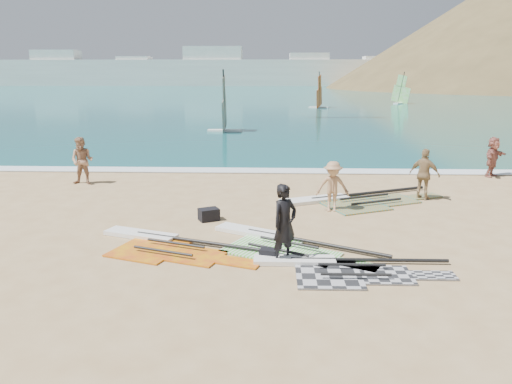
{
  "coord_description": "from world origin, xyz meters",
  "views": [
    {
      "loc": [
        -0.37,
        -11.19,
        4.71
      ],
      "look_at": [
        -0.95,
        4.0,
        1.0
      ],
      "focal_mm": 35.0,
      "sensor_mm": 36.0,
      "label": 1
    }
  ],
  "objects_px": {
    "beachgoer_right": "(493,157)",
    "gear_bag_near": "(209,214)",
    "rig_green": "(276,243)",
    "beachgoer_left": "(82,161)",
    "rig_red": "(163,244)",
    "beachgoer_back": "(424,174)",
    "rig_orange": "(351,200)",
    "rig_grey": "(334,268)",
    "beachgoer_mid": "(333,186)",
    "gear_bag_far": "(269,254)",
    "person_wetsuit": "(285,224)"
  },
  "relations": [
    {
      "from": "rig_grey",
      "to": "person_wetsuit",
      "type": "distance_m",
      "value": 1.61
    },
    {
      "from": "rig_red",
      "to": "gear_bag_far",
      "type": "xyz_separation_m",
      "value": [
        2.92,
        -0.83,
        0.08
      ]
    },
    {
      "from": "gear_bag_near",
      "to": "beachgoer_mid",
      "type": "xyz_separation_m",
      "value": [
        4.09,
        1.25,
        0.67
      ]
    },
    {
      "from": "gear_bag_far",
      "to": "beachgoer_mid",
      "type": "distance_m",
      "value": 5.08
    },
    {
      "from": "gear_bag_near",
      "to": "beachgoer_mid",
      "type": "bearing_deg",
      "value": 17.02
    },
    {
      "from": "rig_orange",
      "to": "beachgoer_back",
      "type": "relative_size",
      "value": 3.28
    },
    {
      "from": "gear_bag_far",
      "to": "beachgoer_back",
      "type": "height_order",
      "value": "beachgoer_back"
    },
    {
      "from": "rig_green",
      "to": "beachgoer_left",
      "type": "relative_size",
      "value": 2.4
    },
    {
      "from": "gear_bag_near",
      "to": "beachgoer_back",
      "type": "relative_size",
      "value": 0.32
    },
    {
      "from": "person_wetsuit",
      "to": "beachgoer_left",
      "type": "distance_m",
      "value": 12.01
    },
    {
      "from": "rig_grey",
      "to": "beachgoer_right",
      "type": "relative_size",
      "value": 2.67
    },
    {
      "from": "gear_bag_near",
      "to": "beachgoer_right",
      "type": "height_order",
      "value": "beachgoer_right"
    },
    {
      "from": "beachgoer_mid",
      "to": "beachgoer_right",
      "type": "height_order",
      "value": "beachgoer_right"
    },
    {
      "from": "beachgoer_left",
      "to": "beachgoer_mid",
      "type": "relative_size",
      "value": 1.15
    },
    {
      "from": "beachgoer_right",
      "to": "gear_bag_near",
      "type": "bearing_deg",
      "value": 167.05
    },
    {
      "from": "gear_bag_far",
      "to": "beachgoer_left",
      "type": "distance_m",
      "value": 11.62
    },
    {
      "from": "rig_green",
      "to": "beachgoer_mid",
      "type": "distance_m",
      "value": 4.07
    },
    {
      "from": "beachgoer_back",
      "to": "beachgoer_right",
      "type": "bearing_deg",
      "value": -100.87
    },
    {
      "from": "rig_green",
      "to": "person_wetsuit",
      "type": "relative_size",
      "value": 2.39
    },
    {
      "from": "beachgoer_left",
      "to": "beachgoer_back",
      "type": "bearing_deg",
      "value": -4.95
    },
    {
      "from": "rig_orange",
      "to": "beachgoer_back",
      "type": "xyz_separation_m",
      "value": [
        2.71,
        0.41,
        0.91
      ]
    },
    {
      "from": "beachgoer_back",
      "to": "beachgoer_right",
      "type": "xyz_separation_m",
      "value": [
        4.31,
        4.34,
        -0.05
      ]
    },
    {
      "from": "gear_bag_near",
      "to": "beachgoer_left",
      "type": "relative_size",
      "value": 0.31
    },
    {
      "from": "rig_orange",
      "to": "person_wetsuit",
      "type": "bearing_deg",
      "value": -137.47
    },
    {
      "from": "rig_grey",
      "to": "person_wetsuit",
      "type": "relative_size",
      "value": 2.41
    },
    {
      "from": "beachgoer_back",
      "to": "gear_bag_near",
      "type": "bearing_deg",
      "value": 55.19
    },
    {
      "from": "gear_bag_near",
      "to": "beachgoer_left",
      "type": "height_order",
      "value": "beachgoer_left"
    },
    {
      "from": "beachgoer_mid",
      "to": "person_wetsuit",
      "type": "bearing_deg",
      "value": -107.2
    },
    {
      "from": "rig_grey",
      "to": "beachgoer_mid",
      "type": "distance_m",
      "value": 5.32
    },
    {
      "from": "rig_orange",
      "to": "person_wetsuit",
      "type": "xyz_separation_m",
      "value": [
        -2.59,
        -6.08,
        0.96
      ]
    },
    {
      "from": "rig_orange",
      "to": "beachgoer_left",
      "type": "bearing_deg",
      "value": 142.71
    },
    {
      "from": "gear_bag_near",
      "to": "beachgoer_back",
      "type": "distance_m",
      "value": 8.27
    },
    {
      "from": "rig_grey",
      "to": "beachgoer_mid",
      "type": "xyz_separation_m",
      "value": [
        0.51,
        5.23,
        0.82
      ]
    },
    {
      "from": "rig_green",
      "to": "beachgoer_left",
      "type": "height_order",
      "value": "beachgoer_left"
    },
    {
      "from": "rig_red",
      "to": "gear_bag_far",
      "type": "relative_size",
      "value": 11.55
    },
    {
      "from": "beachgoer_left",
      "to": "beachgoer_right",
      "type": "bearing_deg",
      "value": 10.86
    },
    {
      "from": "gear_bag_near",
      "to": "beachgoer_left",
      "type": "bearing_deg",
      "value": 139.83
    },
    {
      "from": "gear_bag_near",
      "to": "gear_bag_far",
      "type": "relative_size",
      "value": 1.41
    },
    {
      "from": "rig_grey",
      "to": "rig_green",
      "type": "height_order",
      "value": "rig_green"
    },
    {
      "from": "rig_grey",
      "to": "rig_red",
      "type": "distance_m",
      "value": 4.77
    },
    {
      "from": "gear_bag_far",
      "to": "beachgoer_left",
      "type": "height_order",
      "value": "beachgoer_left"
    },
    {
      "from": "rig_green",
      "to": "rig_orange",
      "type": "bearing_deg",
      "value": 87.97
    },
    {
      "from": "rig_grey",
      "to": "person_wetsuit",
      "type": "height_order",
      "value": "person_wetsuit"
    },
    {
      "from": "rig_grey",
      "to": "gear_bag_far",
      "type": "height_order",
      "value": "gear_bag_far"
    },
    {
      "from": "rig_grey",
      "to": "beachgoer_back",
      "type": "relative_size",
      "value": 2.53
    },
    {
      "from": "rig_grey",
      "to": "beachgoer_right",
      "type": "xyz_separation_m",
      "value": [
        8.4,
        11.3,
        0.86
      ]
    },
    {
      "from": "rig_red",
      "to": "beachgoer_right",
      "type": "relative_size",
      "value": 2.77
    },
    {
      "from": "rig_grey",
      "to": "beachgoer_left",
      "type": "bearing_deg",
      "value": 136.21
    },
    {
      "from": "rig_grey",
      "to": "gear_bag_near",
      "type": "distance_m",
      "value": 5.35
    },
    {
      "from": "rig_red",
      "to": "beachgoer_right",
      "type": "height_order",
      "value": "beachgoer_right"
    }
  ]
}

